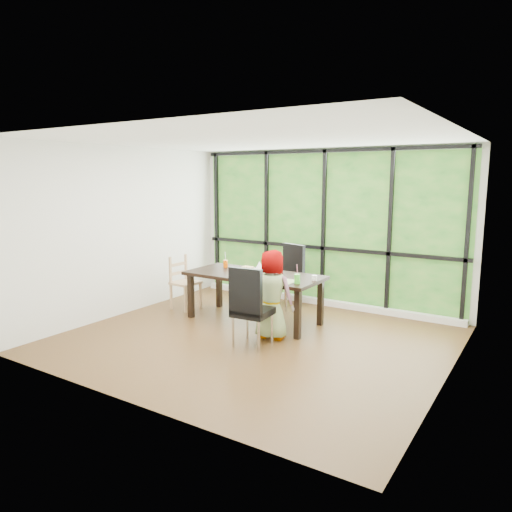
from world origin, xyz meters
name	(u,v)px	position (x,y,z in m)	size (l,w,h in m)	color
ground	(255,339)	(0.00, 0.00, 0.00)	(5.00, 5.00, 0.00)	black
back_wall	(325,228)	(0.00, 2.25, 1.35)	(5.00, 5.00, 0.00)	silver
foliage_backdrop	(324,228)	(0.00, 2.23, 1.35)	(4.80, 0.02, 2.65)	#1D501A
window_mullions	(323,228)	(0.00, 2.19, 1.35)	(4.80, 0.06, 2.65)	black
window_sill	(321,301)	(0.00, 2.15, 0.05)	(4.80, 0.12, 0.10)	silver
dining_table	(254,298)	(-0.46, 0.69, 0.38)	(2.10, 0.95, 0.75)	black
chair_window_leather	(286,277)	(-0.43, 1.64, 0.54)	(0.46, 0.46, 1.08)	black
chair_interior_leather	(253,306)	(0.11, -0.23, 0.54)	(0.46, 0.46, 1.08)	black
chair_end_beech	(186,283)	(-1.82, 0.66, 0.45)	(0.42, 0.40, 0.90)	tan
child_toddler	(273,283)	(-0.46, 1.26, 0.49)	(0.36, 0.24, 0.99)	#FC5E1F
child_older	(271,294)	(0.16, 0.16, 0.62)	(0.61, 0.40, 1.24)	slate
placemat	(280,281)	(0.12, 0.47, 0.75)	(0.45, 0.33, 0.01)	tan
plate_far	(247,269)	(-0.74, 0.93, 0.76)	(0.25, 0.25, 0.02)	white
plate_near	(278,280)	(0.10, 0.46, 0.76)	(0.27, 0.27, 0.02)	white
orange_cup	(226,264)	(-1.15, 0.89, 0.81)	(0.08, 0.08, 0.12)	#DD5302
green_cup	(297,279)	(0.41, 0.45, 0.82)	(0.08, 0.08, 0.13)	#49CE33
white_mug	(314,278)	(0.52, 0.76, 0.79)	(0.07, 0.07, 0.07)	white
tissue_box	(259,273)	(-0.28, 0.55, 0.81)	(0.15, 0.15, 0.12)	tan
crepe_rolls_far	(247,267)	(-0.74, 0.93, 0.78)	(0.20, 0.12, 0.04)	tan
crepe_rolls_near	(278,278)	(0.10, 0.46, 0.78)	(0.05, 0.12, 0.04)	tan
straw_white	(225,258)	(-1.15, 0.89, 0.91)	(0.01, 0.01, 0.20)	white
straw_pink	(297,271)	(0.41, 0.45, 0.92)	(0.01, 0.01, 0.20)	pink
tissue	(259,265)	(-0.28, 0.55, 0.93)	(0.12, 0.12, 0.11)	white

